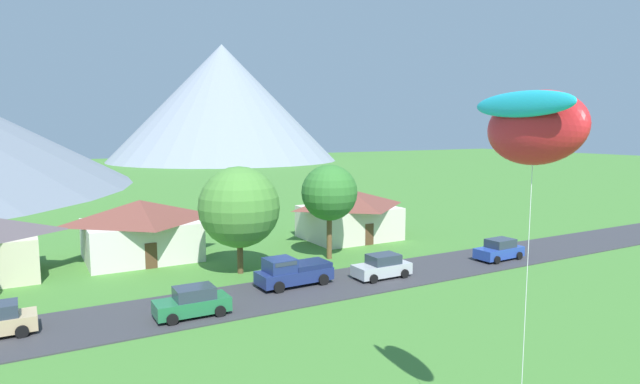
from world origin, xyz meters
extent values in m
cube|color=#38383D|center=(0.00, 29.34, 0.04)|extent=(160.00, 6.33, 0.08)
cone|color=gray|center=(47.30, 168.85, 18.98)|extent=(74.56, 74.56, 37.95)
cube|color=beige|center=(15.95, 42.00, 1.56)|extent=(8.40, 6.96, 3.13)
pyramid|color=brown|center=(15.95, 42.00, 3.99)|extent=(9.07, 7.51, 1.72)
cube|color=brown|center=(15.95, 38.50, 1.00)|extent=(0.90, 0.06, 2.00)
cube|color=silver|center=(-3.39, 43.69, 1.58)|extent=(8.62, 7.50, 3.15)
pyramid|color=brown|center=(-3.39, 43.69, 4.02)|extent=(9.31, 8.10, 1.73)
cube|color=brown|center=(-3.39, 39.92, 1.00)|extent=(0.90, 0.06, 2.00)
cylinder|color=brown|center=(10.14, 35.93, 1.89)|extent=(0.44, 0.44, 3.79)
sphere|color=#33752D|center=(10.14, 35.93, 5.52)|extent=(4.60, 4.60, 4.60)
cylinder|color=brown|center=(2.11, 35.35, 1.37)|extent=(0.44, 0.44, 2.74)
sphere|color=#4C8938|center=(2.11, 35.35, 4.99)|extent=(6.00, 6.00, 6.00)
cube|color=#2847A8|center=(21.92, 28.60, 0.68)|extent=(4.28, 1.99, 0.80)
cube|color=#2D3847|center=(22.07, 28.60, 1.42)|extent=(2.27, 1.68, 0.68)
cylinder|color=black|center=(20.61, 27.62, 0.40)|extent=(0.65, 0.27, 0.64)
cylinder|color=black|center=(20.53, 29.46, 0.40)|extent=(0.65, 0.27, 0.64)
cylinder|color=black|center=(23.31, 27.74, 0.40)|extent=(0.65, 0.27, 0.64)
cylinder|color=black|center=(23.23, 29.58, 0.40)|extent=(0.65, 0.27, 0.64)
cube|color=#B7BCC1|center=(10.44, 29.01, 0.68)|extent=(4.20, 1.81, 0.80)
cube|color=#2D3847|center=(10.59, 29.01, 1.42)|extent=(2.20, 1.59, 0.68)
cylinder|color=black|center=(9.09, 28.10, 0.40)|extent=(0.64, 0.24, 0.64)
cylinder|color=black|center=(9.09, 29.94, 0.40)|extent=(0.64, 0.24, 0.64)
cylinder|color=black|center=(11.79, 28.09, 0.40)|extent=(0.64, 0.24, 0.64)
cylinder|color=black|center=(11.79, 29.93, 0.40)|extent=(0.64, 0.24, 0.64)
cube|color=#237042|center=(-3.63, 27.98, 0.68)|extent=(4.21, 1.82, 0.80)
cube|color=#2D3847|center=(-3.48, 27.98, 1.42)|extent=(2.21, 1.59, 0.68)
cylinder|color=black|center=(-4.98, 27.06, 0.40)|extent=(0.64, 0.24, 0.64)
cylinder|color=black|center=(-4.97, 28.90, 0.40)|extent=(0.64, 0.24, 0.64)
cylinder|color=black|center=(-2.28, 27.05, 0.40)|extent=(0.64, 0.24, 0.64)
cylinder|color=black|center=(-2.27, 28.89, 0.40)|extent=(0.64, 0.24, 0.64)
cylinder|color=black|center=(-12.13, 29.12, 0.40)|extent=(0.64, 0.24, 0.64)
cylinder|color=black|center=(-12.14, 30.96, 0.40)|extent=(0.64, 0.24, 0.64)
cube|color=navy|center=(4.15, 30.45, 0.75)|extent=(5.26, 2.17, 0.84)
cube|color=navy|center=(3.05, 30.41, 1.62)|extent=(1.96, 1.90, 0.90)
cube|color=#2D3847|center=(3.05, 30.41, 1.89)|extent=(1.68, 1.93, 0.28)
cube|color=navy|center=(5.30, 30.48, 1.35)|extent=(2.76, 2.05, 0.36)
cylinder|color=black|center=(2.48, 29.37, 0.46)|extent=(0.77, 0.30, 0.76)
cylinder|color=black|center=(2.42, 31.41, 0.46)|extent=(0.77, 0.30, 0.76)
cylinder|color=black|center=(5.88, 29.48, 0.46)|extent=(0.77, 0.30, 0.76)
cylinder|color=black|center=(5.82, 31.52, 0.46)|extent=(0.77, 0.30, 0.76)
ellipsoid|color=red|center=(1.30, 9.26, 10.77)|extent=(1.94, 3.78, 2.38)
ellipsoid|color=#1EB2D1|center=(0.78, 9.31, 11.42)|extent=(0.86, 3.75, 0.82)
cylinder|color=silver|center=(0.31, 8.47, 6.16)|extent=(2.01, 1.61, 9.22)
camera|label=1|loc=(-11.60, -1.05, 10.75)|focal=29.70mm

